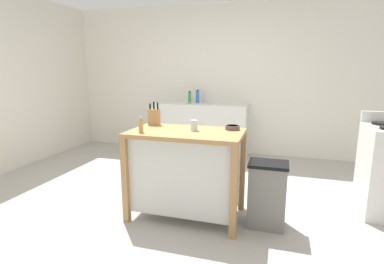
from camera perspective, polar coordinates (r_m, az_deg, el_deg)
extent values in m
plane|color=#ADA8A0|center=(3.37, -3.55, -13.99)|extent=(6.53, 6.53, 0.00)
cube|color=silver|center=(5.40, 5.36, 9.91)|extent=(5.53, 0.10, 2.60)
cube|color=silver|center=(5.38, -29.12, 8.50)|extent=(0.10, 3.04, 2.60)
cube|color=#AD7F4C|center=(2.90, -1.13, -0.18)|extent=(1.11, 0.64, 0.04)
cube|color=silver|center=(3.01, -1.10, -7.52)|extent=(1.01, 0.54, 0.74)
cube|color=#AD7F4C|center=(2.97, -12.62, -9.07)|extent=(0.06, 0.06, 0.84)
cube|color=#AD7F4C|center=(2.65, 7.97, -11.51)|extent=(0.06, 0.06, 0.84)
cube|color=#AD7F4C|center=(3.46, -7.93, -5.90)|extent=(0.06, 0.06, 0.84)
cube|color=#AD7F4C|center=(3.19, 9.59, -7.51)|extent=(0.06, 0.06, 0.84)
cube|color=#AD7F4C|center=(3.24, -7.26, 2.85)|extent=(0.11, 0.09, 0.17)
cylinder|color=black|center=(3.24, -8.02, 4.88)|extent=(0.02, 0.02, 0.06)
cylinder|color=black|center=(3.22, -7.31, 5.06)|extent=(0.02, 0.02, 0.08)
cylinder|color=black|center=(3.20, -6.59, 4.97)|extent=(0.02, 0.02, 0.07)
cylinder|color=#564C47|center=(2.99, 7.75, 0.86)|extent=(0.14, 0.14, 0.04)
cylinder|color=#342D2A|center=(2.98, 7.76, 1.21)|extent=(0.12, 0.12, 0.01)
cylinder|color=silver|center=(2.91, 0.38, 1.28)|extent=(0.07, 0.07, 0.10)
cylinder|color=tan|center=(2.84, -9.73, 1.11)|extent=(0.04, 0.04, 0.13)
sphere|color=#99999E|center=(2.83, -9.79, 2.60)|extent=(0.03, 0.03, 0.03)
cube|color=slate|center=(2.96, 14.13, -11.79)|extent=(0.34, 0.26, 0.60)
cube|color=black|center=(2.85, 14.44, -5.96)|extent=(0.36, 0.28, 0.03)
cube|color=silver|center=(5.21, 1.83, 0.53)|extent=(1.59, 0.60, 0.91)
cube|color=silver|center=(5.13, 1.80, 5.33)|extent=(0.44, 0.36, 0.03)
cylinder|color=#B7BCC1|center=(5.27, 2.26, 6.86)|extent=(0.02, 0.02, 0.22)
cylinder|color=blue|center=(5.26, 1.07, 6.77)|extent=(0.06, 0.06, 0.20)
cylinder|color=black|center=(5.25, 1.08, 8.00)|extent=(0.04, 0.04, 0.02)
cylinder|color=green|center=(5.26, -0.46, 6.63)|extent=(0.06, 0.06, 0.18)
cylinder|color=black|center=(5.25, -0.46, 7.72)|extent=(0.03, 0.03, 0.02)
cylinder|color=black|center=(3.67, 32.46, 1.40)|extent=(0.18, 0.18, 0.02)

